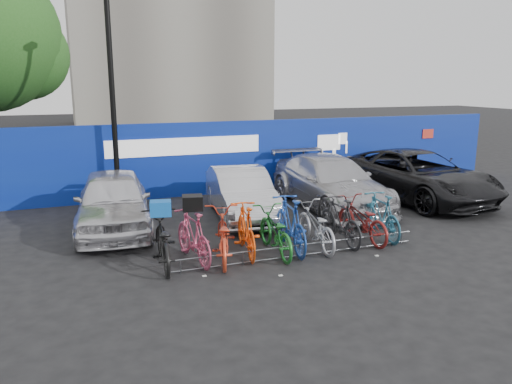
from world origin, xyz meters
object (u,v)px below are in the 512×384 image
bike_7 (340,221)px  bike_8 (362,220)px  bike_rack (300,250)px  bike_0 (162,241)px  bike_2 (222,236)px  bike_3 (246,229)px  bike_1 (193,236)px  car_3 (416,176)px  bike_9 (381,216)px  car_0 (113,201)px  car_1 (241,193)px  car_2 (330,182)px  bike_6 (315,226)px  bike_4 (275,232)px  lamppost (112,96)px  bike_5 (290,224)px

bike_7 → bike_8: (0.58, 0.01, -0.04)m
bike_rack → bike_0: 2.93m
bike_2 → bike_3: 0.60m
bike_rack → bike_1: (-2.19, 0.57, 0.40)m
car_3 → bike_9: 4.44m
car_0 → bike_9: (5.94, -2.94, -0.20)m
car_0 → car_1: bearing=5.2°
car_1 → car_2: bearing=10.4°
bike_9 → bike_6: bearing=8.9°
car_0 → bike_4: (3.12, -3.10, -0.25)m
lamppost → bike_4: size_ratio=3.16×
bike_4 → bike_7: (1.70, 0.13, 0.04)m
lamppost → bike_1: size_ratio=3.29×
bike_3 → lamppost: bearing=-59.5°
bike_6 → bike_9: 1.81m
lamppost → bike_2: size_ratio=2.98×
car_1 → bike_5: (0.13, -3.00, -0.06)m
bike_9 → lamppost: bearing=-38.3°
bike_6 → bike_5: bearing=-0.8°
car_0 → bike_8: size_ratio=2.27×
car_1 → bike_6: size_ratio=2.11×
bike_rack → bike_8: (1.84, 0.54, 0.35)m
lamppost → bike_7: 7.57m
bike_rack → car_2: car_2 is taller
bike_0 → bike_8: (4.70, 0.01, -0.03)m
lamppost → bike_4: (2.77, -5.60, -2.76)m
car_2 → bike_6: (-2.14, -3.21, -0.24)m
bike_4 → bike_0: bearing=-0.5°
bike_rack → bike_5: 0.67m
bike_7 → car_3: bearing=-146.5°
bike_3 → bike_4: bearing=171.2°
car_3 → bike_7: bearing=-152.8°
bike_0 → bike_6: bike_0 is taller
bike_8 → car_0: bearing=-32.0°
bike_2 → car_1: bearing=-100.6°
car_3 → bike_0: (-8.55, -2.99, -0.24)m
car_2 → bike_8: car_2 is taller
car_1 → lamppost: bearing=147.7°
bike_2 → bike_8: (3.45, 0.11, -0.03)m
bike_0 → bike_1: bike_1 is taller
bike_rack → car_0: size_ratio=1.27×
bike_4 → bike_rack: bearing=139.4°
bike_2 → bike_6: size_ratio=1.06×
car_3 → bike_1: (-7.89, -2.95, -0.22)m
bike_7 → car_2: bearing=-115.4°
bike_7 → lamppost: bearing=-51.2°
bike_1 → bike_3: size_ratio=0.98×
bike_2 → bike_9: (4.00, 0.13, 0.01)m
bike_4 → bike_8: bike_8 is taller
lamppost → bike_8: 7.93m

